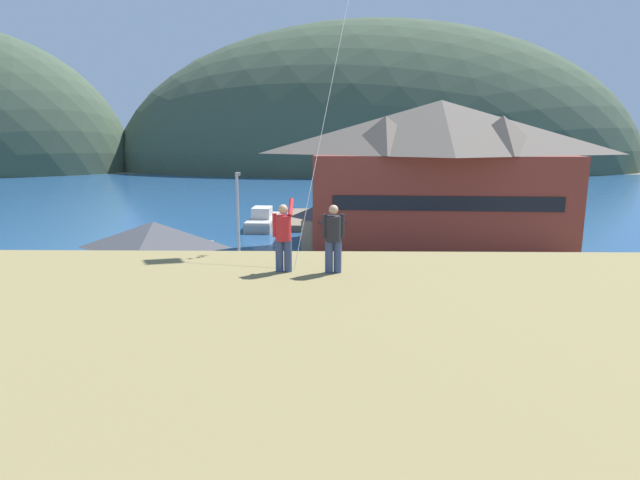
# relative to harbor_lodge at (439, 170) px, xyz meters

# --- Properties ---
(ground_plane) EXTENTS (600.00, 600.00, 0.00)m
(ground_plane) POSITION_rel_harbor_lodge_xyz_m (-9.62, -22.58, -6.44)
(ground_plane) COLOR #66604C
(parking_lot_pad) EXTENTS (40.00, 20.00, 0.10)m
(parking_lot_pad) POSITION_rel_harbor_lodge_xyz_m (-9.62, -17.58, -6.39)
(parking_lot_pad) COLOR gray
(parking_lot_pad) RESTS_ON ground
(bay_water) EXTENTS (360.00, 84.00, 0.03)m
(bay_water) POSITION_rel_harbor_lodge_xyz_m (-9.62, 37.42, -6.43)
(bay_water) COLOR navy
(bay_water) RESTS_ON ground
(far_hill_east_peak) EXTENTS (138.70, 66.64, 76.16)m
(far_hill_east_peak) POSITION_rel_harbor_lodge_xyz_m (3.55, 99.10, -6.44)
(far_hill_east_peak) COLOR #3D4C38
(far_hill_east_peak) RESTS_ON ground
(harbor_lodge) EXTENTS (21.96, 11.68, 12.07)m
(harbor_lodge) POSITION_rel_harbor_lodge_xyz_m (0.00, 0.00, 0.00)
(harbor_lodge) COLOR brown
(harbor_lodge) RESTS_ON ground
(storage_shed_near_lot) EXTENTS (5.97, 4.47, 4.82)m
(storage_shed_near_lot) POSITION_rel_harbor_lodge_xyz_m (-18.45, -16.43, -3.95)
(storage_shed_near_lot) COLOR #756B5B
(storage_shed_near_lot) RESTS_ON ground
(storage_shed_waterside) EXTENTS (5.62, 5.29, 4.29)m
(storage_shed_waterside) POSITION_rel_harbor_lodge_xyz_m (-8.66, -1.89, -4.21)
(storage_shed_waterside) COLOR #756B5B
(storage_shed_waterside) RESTS_ON ground
(wharf_dock) EXTENTS (3.20, 11.72, 0.70)m
(wharf_dock) POSITION_rel_harbor_lodge_xyz_m (-12.17, 11.76, -6.09)
(wharf_dock) COLOR #70604C
(wharf_dock) RESTS_ON ground
(moored_boat_wharfside) EXTENTS (2.88, 8.08, 2.16)m
(moored_boat_wharfside) POSITION_rel_harbor_lodge_xyz_m (-15.81, 8.71, -5.72)
(moored_boat_wharfside) COLOR #A8A399
(moored_boat_wharfside) RESTS_ON ground
(parked_car_back_row_right) EXTENTS (4.22, 2.09, 1.82)m
(parked_car_back_row_right) POSITION_rel_harbor_lodge_xyz_m (-5.95, -22.52, -5.38)
(parked_car_back_row_right) COLOR slate
(parked_car_back_row_right) RESTS_ON parking_lot_pad
(parked_car_front_row_red) EXTENTS (4.21, 2.08, 1.82)m
(parked_car_front_row_red) POSITION_rel_harbor_lodge_xyz_m (2.89, -15.31, -5.38)
(parked_car_front_row_red) COLOR #B28923
(parked_car_front_row_red) RESTS_ON parking_lot_pad
(parked_car_front_row_silver) EXTENTS (4.21, 2.07, 1.82)m
(parked_car_front_row_silver) POSITION_rel_harbor_lodge_xyz_m (-23.47, -22.31, -5.38)
(parked_car_front_row_silver) COLOR black
(parked_car_front_row_silver) RESTS_ON parking_lot_pad
(parked_car_front_row_end) EXTENTS (4.23, 2.10, 1.82)m
(parked_car_front_row_end) POSITION_rel_harbor_lodge_xyz_m (-25.68, -16.44, -5.38)
(parked_car_front_row_end) COLOR #236633
(parked_car_front_row_end) RESTS_ON parking_lot_pad
(parked_car_mid_row_near) EXTENTS (4.21, 2.08, 1.82)m
(parked_car_mid_row_near) POSITION_rel_harbor_lodge_xyz_m (-1.48, -17.15, -5.38)
(parked_car_mid_row_near) COLOR navy
(parked_car_mid_row_near) RESTS_ON parking_lot_pad
(parked_car_corner_spot) EXTENTS (4.32, 2.30, 1.82)m
(parked_car_corner_spot) POSITION_rel_harbor_lodge_xyz_m (-11.99, -17.05, -5.38)
(parked_car_corner_spot) COLOR navy
(parked_car_corner_spot) RESTS_ON parking_lot_pad
(parked_car_back_row_left) EXTENTS (4.34, 2.34, 1.82)m
(parked_car_back_row_left) POSITION_rel_harbor_lodge_xyz_m (3.05, -21.67, -5.38)
(parked_car_back_row_left) COLOR #9EA3A8
(parked_car_back_row_left) RESTS_ON parking_lot_pad
(parking_light_pole) EXTENTS (0.24, 0.78, 6.98)m
(parking_light_pole) POSITION_rel_harbor_lodge_xyz_m (-14.69, -12.02, -2.31)
(parking_light_pole) COLOR #ADADB2
(parking_light_pole) RESTS_ON parking_lot_pad
(person_kite_flyer) EXTENTS (0.52, 0.65, 1.86)m
(person_kite_flyer) POSITION_rel_harbor_lodge_xyz_m (-10.25, -30.70, 0.45)
(person_kite_flyer) COLOR #384770
(person_kite_flyer) RESTS_ON grassy_hill_foreground
(person_companion) EXTENTS (0.55, 0.40, 1.74)m
(person_companion) POSITION_rel_harbor_lodge_xyz_m (-8.98, -30.78, 0.43)
(person_companion) COLOR #384770
(person_companion) RESTS_ON grassy_hill_foreground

